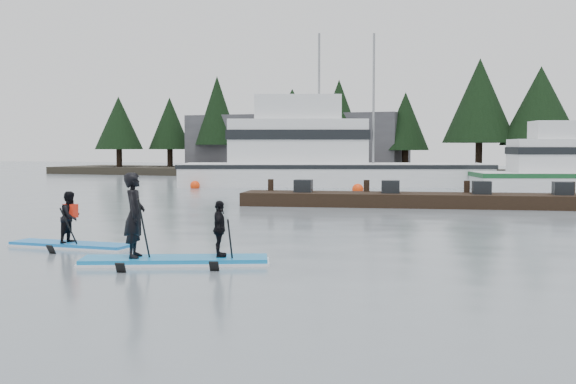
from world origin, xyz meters
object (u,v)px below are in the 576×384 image
(floating_dock, at_px, (442,200))
(paddleboard_duo, at_px, (168,236))
(fishing_boat_large, at_px, (324,173))
(paddleboard_solo, at_px, (71,228))

(floating_dock, distance_m, paddleboard_duo, 16.13)
(fishing_boat_large, distance_m, paddleboard_solo, 27.88)
(floating_dock, xyz_separation_m, paddleboard_duo, (-2.92, -15.86, 0.30))
(fishing_boat_large, xyz_separation_m, paddleboard_solo, (2.94, -27.72, -0.34))
(fishing_boat_large, bearing_deg, floating_dock, -75.69)
(floating_dock, bearing_deg, paddleboard_duo, -111.99)
(paddleboard_duo, bearing_deg, floating_dock, 55.71)
(fishing_boat_large, xyz_separation_m, floating_dock, (9.21, -13.10, -0.52))
(paddleboard_duo, bearing_deg, paddleboard_solo, 135.81)
(paddleboard_solo, distance_m, paddleboard_duo, 3.57)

